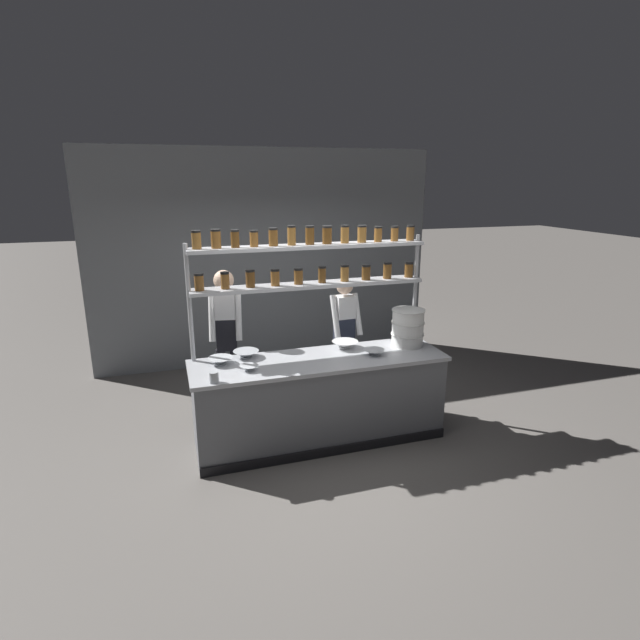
{
  "coord_description": "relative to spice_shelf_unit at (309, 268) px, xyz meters",
  "views": [
    {
      "loc": [
        -1.45,
        -4.61,
        2.72
      ],
      "look_at": [
        0.07,
        0.2,
        1.27
      ],
      "focal_mm": 28.0,
      "sensor_mm": 36.0,
      "label": 1
    }
  ],
  "objects": [
    {
      "name": "prep_bowl_near_right",
      "position": [
        0.58,
        -0.4,
        -0.86
      ],
      "size": [
        0.23,
        0.23,
        0.06
      ],
      "color": "silver",
      "rests_on": "prep_counter"
    },
    {
      "name": "prep_bowl_center_back",
      "position": [
        -0.99,
        -0.18,
        -0.86
      ],
      "size": [
        0.25,
        0.25,
        0.07
      ],
      "color": "silver",
      "rests_on": "prep_counter"
    },
    {
      "name": "container_stack",
      "position": [
        1.06,
        -0.22,
        -0.68
      ],
      "size": [
        0.37,
        0.37,
        0.41
      ],
      "color": "white",
      "rests_on": "prep_counter"
    },
    {
      "name": "serving_cup_front",
      "position": [
        -1.1,
        -0.64,
        -0.84
      ],
      "size": [
        0.09,
        0.09,
        0.1
      ],
      "color": "#B2B7BC",
      "rests_on": "prep_counter"
    },
    {
      "name": "chef_center",
      "position": [
        0.58,
        0.49,
        -0.91
      ],
      "size": [
        0.37,
        0.29,
        1.58
      ],
      "rotation": [
        0.0,
        0.0,
        0.07
      ],
      "color": "black",
      "rests_on": "ground_plane"
    },
    {
      "name": "chef_left",
      "position": [
        -0.84,
        0.47,
        -0.79
      ],
      "size": [
        0.4,
        0.33,
        1.75
      ],
      "rotation": [
        0.0,
        0.0,
        -0.18
      ],
      "color": "black",
      "rests_on": "ground_plane"
    },
    {
      "name": "spice_shelf_unit",
      "position": [
        0.0,
        0.0,
        0.0
      ],
      "size": [
        2.53,
        0.28,
        2.25
      ],
      "color": "#B7BABF",
      "rests_on": "ground_plane"
    },
    {
      "name": "prep_bowl_near_left",
      "position": [
        -0.74,
        -0.43,
        -0.87
      ],
      "size": [
        0.18,
        0.18,
        0.05
      ],
      "color": "silver",
      "rests_on": "prep_counter"
    },
    {
      "name": "ground_plane",
      "position": [
        0.01,
        -0.33,
        -1.81
      ],
      "size": [
        40.0,
        40.0,
        0.0
      ],
      "primitive_type": "plane",
      "color": "slate"
    },
    {
      "name": "prep_counter",
      "position": [
        0.01,
        -0.33,
        -1.35
      ],
      "size": [
        2.65,
        0.76,
        0.92
      ],
      "color": "slate",
      "rests_on": "ground_plane"
    },
    {
      "name": "prep_bowl_center_front",
      "position": [
        0.37,
        -0.1,
        -0.85
      ],
      "size": [
        0.29,
        0.29,
        0.08
      ],
      "color": "white",
      "rests_on": "prep_counter"
    },
    {
      "name": "prep_bowl_far_left",
      "position": [
        -0.71,
        -0.07,
        -0.86
      ],
      "size": [
        0.27,
        0.27,
        0.07
      ],
      "color": "#B2B7BC",
      "rests_on": "prep_counter"
    },
    {
      "name": "back_wall",
      "position": [
        0.01,
        2.28,
        -0.24
      ],
      "size": [
        5.05,
        0.12,
        3.13
      ],
      "primitive_type": "cube",
      "color": "gray",
      "rests_on": "ground_plane"
    }
  ]
}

